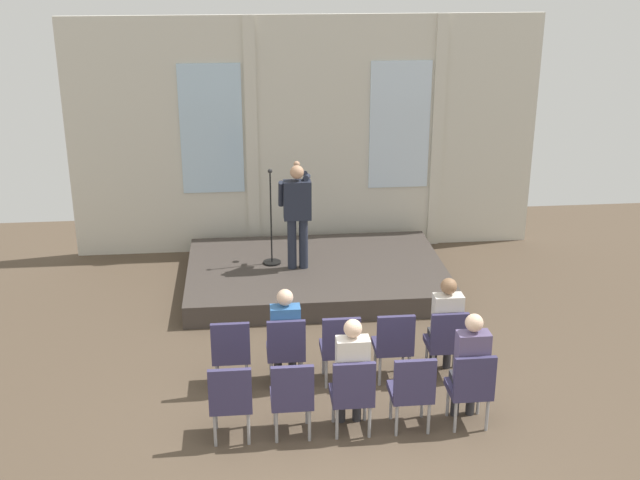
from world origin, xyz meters
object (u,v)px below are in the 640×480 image
at_px(audience_r0_c1, 285,331).
at_px(audience_r1_c2, 352,370).
at_px(audience_r1_c4, 470,364).
at_px(chair_r1_c3, 412,388).
at_px(chair_r0_c3, 394,342).
at_px(chair_r1_c4, 471,385).
at_px(chair_r1_c1, 292,394).
at_px(mic_stand, 272,243).
at_px(chair_r0_c0, 231,350).
at_px(audience_r0_c4, 446,322).
at_px(chair_r1_c0, 231,398).
at_px(chair_r1_c2, 353,391).
at_px(chair_r0_c4, 447,340).
at_px(chair_r0_c2, 340,345).
at_px(chair_r0_c1, 286,347).
at_px(speaker, 297,209).

relative_size(audience_r0_c1, audience_r1_c2, 0.93).
bearing_deg(audience_r1_c4, chair_r1_c3, -173.23).
bearing_deg(chair_r0_c3, chair_r1_c4, -58.77).
distance_m(chair_r0_c3, chair_r1_c1, 1.72).
bearing_deg(audience_r1_c4, mic_stand, 115.28).
distance_m(chair_r0_c0, audience_r0_c4, 2.66).
height_order(chair_r0_c0, chair_r1_c0, same).
distance_m(mic_stand, chair_r1_c1, 4.35).
distance_m(chair_r0_c0, chair_r1_c2, 1.72).
relative_size(audience_r0_c4, chair_r1_c0, 1.42).
distance_m(mic_stand, audience_r1_c2, 4.32).
bearing_deg(chair_r0_c4, audience_r1_c2, -142.57).
distance_m(chair_r1_c0, chair_r1_c3, 1.99).
height_order(audience_r0_c1, audience_r1_c2, audience_r1_c2).
relative_size(chair_r1_c1, audience_r1_c4, 0.68).
relative_size(chair_r0_c4, chair_r1_c2, 1.00).
height_order(audience_r1_c2, chair_r1_c3, audience_r1_c2).
bearing_deg(audience_r1_c4, audience_r0_c4, 90.00).
bearing_deg(audience_r0_c1, chair_r1_c1, -90.00).
bearing_deg(chair_r0_c2, audience_r0_c4, 3.49).
bearing_deg(audience_r0_c4, chair_r0_c0, -178.26).
bearing_deg(chair_r0_c3, chair_r1_c1, -140.49).
bearing_deg(audience_r1_c2, chair_r0_c3, 56.84).
bearing_deg(chair_r0_c4, chair_r0_c1, 180.00).
bearing_deg(speaker, mic_stand, 151.94).
distance_m(audience_r0_c1, chair_r0_c4, 1.99).
relative_size(chair_r0_c0, chair_r1_c0, 1.00).
xyz_separation_m(mic_stand, chair_r0_c1, (0.03, -3.25, -0.13)).
bearing_deg(speaker, audience_r1_c4, -68.24).
xyz_separation_m(audience_r0_c1, chair_r1_c1, (0.00, -1.18, -0.18)).
distance_m(speaker, audience_r0_c4, 3.42).
xyz_separation_m(mic_stand, chair_r1_c4, (2.01, -4.34, -0.13)).
relative_size(chair_r0_c1, chair_r0_c3, 1.00).
bearing_deg(chair_r1_c3, chair_r1_c1, 180.00).
bearing_deg(chair_r0_c4, chair_r0_c0, 180.00).
relative_size(audience_r0_c1, chair_r0_c4, 1.36).
height_order(chair_r0_c2, chair_r1_c2, same).
bearing_deg(chair_r1_c4, chair_r1_c0, 180.00).
distance_m(audience_r1_c2, chair_r1_c3, 0.70).
relative_size(audience_r0_c1, audience_r1_c4, 0.93).
relative_size(chair_r1_c1, audience_r1_c2, 0.68).
bearing_deg(chair_r1_c4, chair_r0_c0, 157.59).
distance_m(chair_r0_c2, audience_r1_c2, 1.04).
height_order(chair_r0_c3, chair_r1_c0, same).
xyz_separation_m(mic_stand, audience_r1_c4, (2.01, -4.26, 0.09)).
relative_size(chair_r0_c4, chair_r1_c3, 1.00).
height_order(chair_r0_c1, audience_r0_c4, audience_r0_c4).
xyz_separation_m(chair_r0_c0, audience_r0_c1, (0.66, 0.08, 0.18)).
height_order(chair_r0_c3, chair_r1_c1, same).
height_order(chair_r1_c0, chair_r1_c1, same).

